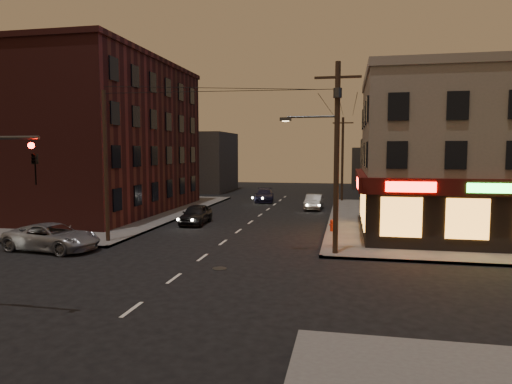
% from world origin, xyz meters
% --- Properties ---
extents(ground, '(120.00, 120.00, 0.00)m').
position_xyz_m(ground, '(0.00, 0.00, 0.00)').
color(ground, black).
rests_on(ground, ground).
extents(sidewalk_ne, '(24.00, 28.00, 0.15)m').
position_xyz_m(sidewalk_ne, '(18.00, 19.00, 0.07)').
color(sidewalk_ne, '#514F4C').
rests_on(sidewalk_ne, ground).
extents(sidewalk_nw, '(24.00, 28.00, 0.15)m').
position_xyz_m(sidewalk_nw, '(-18.00, 19.00, 0.07)').
color(sidewalk_nw, '#514F4C').
rests_on(sidewalk_nw, ground).
extents(pizza_building, '(15.85, 12.85, 10.50)m').
position_xyz_m(pizza_building, '(15.93, 13.43, 5.35)').
color(pizza_building, gray).
rests_on(pizza_building, sidewalk_ne).
extents(brick_apartment, '(12.00, 20.00, 13.00)m').
position_xyz_m(brick_apartment, '(-14.50, 19.00, 6.65)').
color(brick_apartment, '#4A1B17').
rests_on(brick_apartment, sidewalk_nw).
extents(bg_building_ne_a, '(10.00, 12.00, 7.00)m').
position_xyz_m(bg_building_ne_a, '(14.00, 38.00, 3.50)').
color(bg_building_ne_a, '#3F3D3A').
rests_on(bg_building_ne_a, ground).
extents(bg_building_nw, '(9.00, 10.00, 8.00)m').
position_xyz_m(bg_building_nw, '(-13.00, 42.00, 4.00)').
color(bg_building_nw, '#3F3D3A').
rests_on(bg_building_nw, ground).
extents(bg_building_ne_b, '(8.00, 8.00, 6.00)m').
position_xyz_m(bg_building_ne_b, '(12.00, 52.00, 3.00)').
color(bg_building_ne_b, '#3F3D3A').
rests_on(bg_building_ne_b, ground).
extents(utility_pole_main, '(4.20, 0.44, 10.00)m').
position_xyz_m(utility_pole_main, '(6.68, 5.80, 5.76)').
color(utility_pole_main, '#382619').
rests_on(utility_pole_main, sidewalk_ne).
extents(utility_pole_far, '(0.26, 0.26, 9.00)m').
position_xyz_m(utility_pole_far, '(6.80, 32.00, 4.65)').
color(utility_pole_far, '#382619').
rests_on(utility_pole_far, sidewalk_ne).
extents(utility_pole_west, '(0.24, 0.24, 9.00)m').
position_xyz_m(utility_pole_west, '(-6.80, 6.50, 4.65)').
color(utility_pole_west, '#382619').
rests_on(utility_pole_west, sidewalk_nw).
extents(suv_cross, '(5.70, 3.17, 1.51)m').
position_xyz_m(suv_cross, '(-8.79, 4.00, 0.75)').
color(suv_cross, gray).
rests_on(suv_cross, ground).
extents(sedan_near, '(1.98, 4.47, 1.50)m').
position_xyz_m(sedan_near, '(-3.90, 14.38, 0.75)').
color(sedan_near, black).
rests_on(sedan_near, ground).
extents(sedan_mid, '(1.65, 4.33, 1.41)m').
position_xyz_m(sedan_mid, '(4.28, 24.95, 0.71)').
color(sedan_mid, slate).
rests_on(sedan_mid, ground).
extents(sedan_far, '(2.58, 5.02, 1.39)m').
position_xyz_m(sedan_far, '(-1.51, 30.31, 0.70)').
color(sedan_far, '#191A33').
rests_on(sedan_far, ground).
extents(fire_hydrant, '(0.35, 0.35, 0.81)m').
position_xyz_m(fire_hydrant, '(6.40, 12.41, 0.59)').
color(fire_hydrant, '#A0250E').
rests_on(fire_hydrant, sidewalk_ne).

